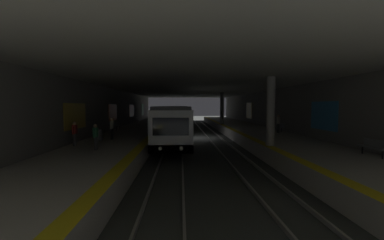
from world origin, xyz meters
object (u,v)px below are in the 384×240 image
Objects in this scene: metro_train at (176,118)px; person_walking_mid at (96,136)px; pillar_near at (271,111)px; pillar_far at (222,108)px; bench_right_mid at (137,119)px; person_boarding at (112,128)px; bench_left_mid at (279,126)px; person_standing_far at (75,133)px; suitcase_rolling at (99,135)px; trash_bin at (100,135)px; bench_left_near at (374,146)px; bench_right_near at (117,125)px; person_waiting_near at (278,123)px.

metro_train is 18.25m from person_walking_mid.
pillar_near is 19.20m from pillar_far.
person_walking_mid is (-24.64, -1.84, 0.31)m from bench_right_mid.
pillar_far is 19.43m from person_boarding.
bench_left_mid is 18.99m from person_standing_far.
pillar_near is at bearing -107.07° from person_boarding.
person_walking_mid is 5.41m from suitcase_rolling.
person_boarding is 1.53m from suitcase_rolling.
person_standing_far is (-16.11, 6.39, -0.11)m from metro_train.
suitcase_rolling is 1.14m from trash_bin.
person_walking_mid is (-1.07, 11.04, -1.44)m from pillar_near.
pillar_near is 5.81m from bench_left_near.
bench_left_near is 1.00× the size of bench_right_near.
trash_bin is at bearing 109.11° from bench_left_mid.
person_boarding reaches higher than person_standing_far.
person_standing_far is at bearing 174.32° from suitcase_rolling.
person_waiting_near reaches higher than person_boarding.
bench_left_near is 0.97× the size of person_waiting_near.
person_walking_mid is at bearing -175.73° from bench_right_mid.
pillar_near reaches higher than bench_right_near.
bench_left_near is 1.00× the size of bench_left_mid.
person_boarding is (-7.64, -1.54, 0.41)m from bench_right_near.
bench_right_mid is 24.71m from person_walking_mid.
person_waiting_near reaches higher than suitcase_rolling.
suitcase_rolling is at bearing 105.38° from bench_left_mid.
metro_train reaches higher than bench_left_mid.
bench_right_mid is (14.87, 17.07, 0.00)m from bench_left_mid.
pillar_far is at bearing -28.58° from person_walking_mid.
bench_right_near and bench_right_mid have the same top height.
bench_right_near is at bearing 49.16° from bench_left_near.
person_boarding is at bearing -61.48° from trash_bin.
pillar_far is at bearing 0.00° from pillar_near.
pillar_near is 17.91m from metro_train.
person_walking_mid is at bearing 165.74° from metro_train.
trash_bin is (2.54, -0.79, -0.44)m from person_standing_far.
bench_right_near is at bearing 78.02° from person_waiting_near.
pillar_near is 12.66m from trash_bin.
bench_left_near is 1.97× the size of suitcase_rolling.
person_waiting_near is (11.25, 0.56, 0.44)m from bench_left_near.
bench_right_near reaches higher than trash_bin.
metro_train is at bearing 48.53° from person_waiting_near.
pillar_far reaches higher than person_waiting_near.
bench_right_near is 16.89m from person_waiting_near.
person_waiting_near is at bearing -66.77° from person_standing_far.
person_standing_far is at bearing 145.30° from pillar_far.
person_waiting_near is at bearing -74.56° from person_boarding.
bench_left_near is 1.10× the size of person_walking_mid.
bench_left_near is at bearing -130.94° from pillar_near.
person_waiting_near is at bearing 152.84° from bench_left_mid.
person_waiting_near is 15.53m from person_boarding.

